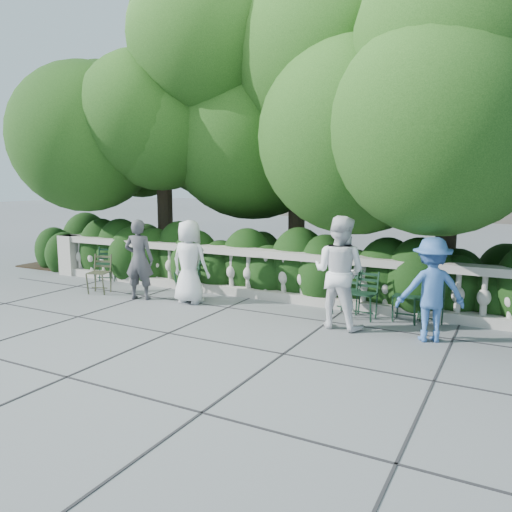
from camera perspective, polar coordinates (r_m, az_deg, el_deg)
The scene contains 15 objects.
ground at distance 8.59m, azimuth -3.18°, elevation -7.51°, with size 90.00×90.00×0.00m, color #5A5E62.
balustrade at distance 10.01m, azimuth 2.17°, elevation -2.29°, with size 12.00×0.44×1.00m.
shrub_hedge at distance 11.18m, azimuth 4.86°, elevation -3.69°, with size 15.00×2.60×1.70m, color black, non-canonical shape.
tree_canopy at distance 10.96m, azimuth 9.00°, elevation 16.83°, with size 15.04×6.52×6.78m.
chair_a at distance 10.66m, azimuth -8.48°, elevation -4.37°, with size 0.44×0.48×0.84m, color black, non-canonical shape.
chair_b at distance 12.12m, azimuth -17.07°, elevation -3.07°, with size 0.44×0.48×0.84m, color black, non-canonical shape.
chair_c at distance 9.07m, azimuth 9.65°, elevation -6.74°, with size 0.44×0.48×0.84m, color black, non-canonical shape.
chair_d at distance 8.81m, azimuth 11.83°, elevation -7.27°, with size 0.44×0.48×0.84m, color black, non-canonical shape.
chair_e at distance 8.85m, azimuth 16.46°, elevation -7.37°, with size 0.44×0.48×0.84m, color black, non-canonical shape.
chair_f at distance 8.72m, azimuth 18.80°, elevation -7.73°, with size 0.44×0.48×0.84m, color black, non-canonical shape.
chair_weathered at distance 11.04m, azimuth -17.77°, elevation -4.24°, with size 0.44×0.48×0.84m, color black, non-canonical shape.
person_businessman at distance 9.79m, azimuth -7.60°, elevation -0.66°, with size 0.80×0.52×1.63m, color silver.
person_woman_grey at distance 10.27m, azimuth -13.21°, elevation -0.39°, with size 0.59×0.39×1.62m, color #3E3E43.
person_casual_man at distance 8.19m, azimuth 9.47°, elevation -1.83°, with size 0.89×0.69×1.83m, color white.
person_older_blue at distance 7.87m, azimuth 19.38°, elevation -3.64°, with size 1.01×0.58×1.56m, color #3761A6.
Camera 1 is at (4.30, -7.03, 2.41)m, focal length 35.00 mm.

